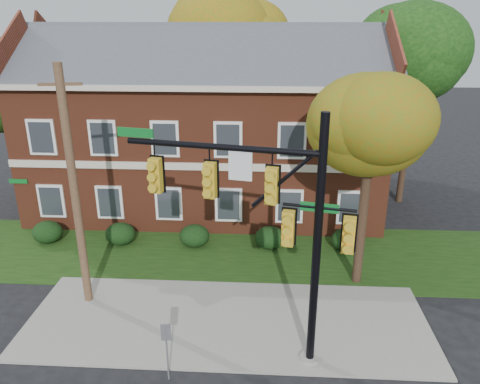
# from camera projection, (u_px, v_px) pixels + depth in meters

# --- Properties ---
(ground) EXTENTS (120.00, 120.00, 0.00)m
(ground) POSITION_uv_depth(u_px,v_px,m) (225.00, 341.00, 15.51)
(ground) COLOR black
(ground) RESTS_ON ground
(sidewalk) EXTENTS (14.00, 5.00, 0.08)m
(sidewalk) POSITION_uv_depth(u_px,v_px,m) (227.00, 321.00, 16.43)
(sidewalk) COLOR gray
(sidewalk) RESTS_ON ground
(grass_strip) EXTENTS (30.00, 6.00, 0.04)m
(grass_strip) POSITION_uv_depth(u_px,v_px,m) (236.00, 254.00, 21.10)
(grass_strip) COLOR #193811
(grass_strip) RESTS_ON ground
(apartment_building) EXTENTS (18.80, 8.80, 9.74)m
(apartment_building) POSITION_uv_depth(u_px,v_px,m) (206.00, 117.00, 25.01)
(apartment_building) COLOR brown
(apartment_building) RESTS_ON ground
(hedge_far_left) EXTENTS (1.40, 1.26, 1.05)m
(hedge_far_left) POSITION_uv_depth(u_px,v_px,m) (47.00, 232.00, 22.06)
(hedge_far_left) COLOR black
(hedge_far_left) RESTS_ON ground
(hedge_left) EXTENTS (1.40, 1.26, 1.05)m
(hedge_left) POSITION_uv_depth(u_px,v_px,m) (120.00, 234.00, 21.87)
(hedge_left) COLOR black
(hedge_left) RESTS_ON ground
(hedge_center) EXTENTS (1.40, 1.26, 1.05)m
(hedge_center) POSITION_uv_depth(u_px,v_px,m) (194.00, 236.00, 21.68)
(hedge_center) COLOR black
(hedge_center) RESTS_ON ground
(hedge_right) EXTENTS (1.40, 1.26, 1.05)m
(hedge_right) POSITION_uv_depth(u_px,v_px,m) (270.00, 238.00, 21.50)
(hedge_right) COLOR black
(hedge_right) RESTS_ON ground
(hedge_far_right) EXTENTS (1.40, 1.26, 1.05)m
(hedge_far_right) POSITION_uv_depth(u_px,v_px,m) (347.00, 240.00, 21.31)
(hedge_far_right) COLOR black
(hedge_far_right) RESTS_ON ground
(tree_near_right) EXTENTS (4.50, 4.25, 8.58)m
(tree_near_right) POSITION_uv_depth(u_px,v_px,m) (380.00, 119.00, 16.47)
(tree_near_right) COLOR black
(tree_near_right) RESTS_ON ground
(tree_left_rear) EXTENTS (5.40, 5.10, 8.88)m
(tree_left_rear) POSITION_uv_depth(u_px,v_px,m) (14.00, 87.00, 23.89)
(tree_left_rear) COLOR black
(tree_left_rear) RESTS_ON ground
(tree_right_rear) EXTENTS (6.30, 5.95, 10.62)m
(tree_right_rear) POSITION_uv_depth(u_px,v_px,m) (425.00, 56.00, 24.09)
(tree_right_rear) COLOR black
(tree_right_rear) RESTS_ON ground
(tree_far_rear) EXTENTS (6.84, 6.46, 11.52)m
(tree_far_rear) POSITION_uv_depth(u_px,v_px,m) (240.00, 36.00, 30.89)
(tree_far_rear) COLOR black
(tree_far_rear) RESTS_ON ground
(traffic_signal) EXTENTS (6.90, 1.60, 7.83)m
(traffic_signal) POSITION_uv_depth(u_px,v_px,m) (269.00, 214.00, 13.20)
(traffic_signal) COLOR gray
(traffic_signal) RESTS_ON ground
(utility_pole) EXTENTS (1.35, 0.35, 8.75)m
(utility_pole) POSITION_uv_depth(u_px,v_px,m) (74.00, 191.00, 16.09)
(utility_pole) COLOR #4F3724
(utility_pole) RESTS_ON ground
(sign_post) EXTENTS (0.29, 0.07, 1.96)m
(sign_post) POSITION_uv_depth(u_px,v_px,m) (166.00, 342.00, 13.39)
(sign_post) COLOR slate
(sign_post) RESTS_ON ground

